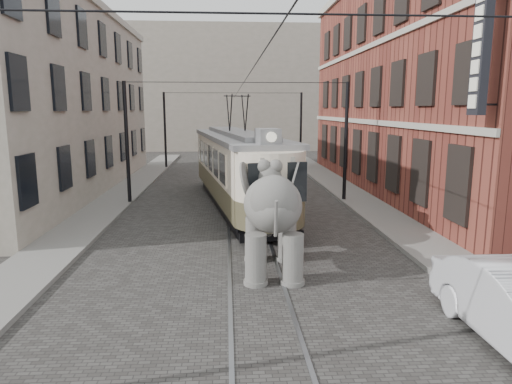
{
  "coord_description": "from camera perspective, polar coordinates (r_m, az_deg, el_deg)",
  "views": [
    {
      "loc": [
        -0.76,
        -16.53,
        4.66
      ],
      "look_at": [
        0.14,
        -2.46,
        2.1
      ],
      "focal_mm": 31.96,
      "sensor_mm": 36.0,
      "label": 1
    }
  ],
  "objects": [
    {
      "name": "ground",
      "position": [
        17.19,
        -1.01,
        -5.44
      ],
      "size": [
        120.0,
        120.0,
        0.0
      ],
      "primitive_type": "plane",
      "color": "#413F3C"
    },
    {
      "name": "tram_rails",
      "position": [
        17.19,
        -1.01,
        -5.4
      ],
      "size": [
        1.54,
        80.0,
        0.02
      ],
      "primitive_type": null,
      "color": "slate",
      "rests_on": "ground"
    },
    {
      "name": "sidewalk_right",
      "position": [
        18.44,
        18.02,
        -4.62
      ],
      "size": [
        2.0,
        60.0,
        0.15
      ],
      "primitive_type": "cube",
      "color": "slate",
      "rests_on": "ground"
    },
    {
      "name": "sidewalk_left",
      "position": [
        18.09,
        -22.13,
        -5.17
      ],
      "size": [
        2.0,
        60.0,
        0.15
      ],
      "primitive_type": "cube",
      "color": "slate",
      "rests_on": "ground"
    },
    {
      "name": "brick_building",
      "position": [
        28.14,
        21.54,
        12.31
      ],
      "size": [
        8.0,
        26.0,
        12.0
      ],
      "primitive_type": "cube",
      "color": "maroon",
      "rests_on": "ground"
    },
    {
      "name": "stucco_building",
      "position": [
        28.44,
        -25.19,
        10.01
      ],
      "size": [
        7.0,
        24.0,
        10.0
      ],
      "primitive_type": "cube",
      "color": "gray",
      "rests_on": "ground"
    },
    {
      "name": "distant_block",
      "position": [
        56.59,
        -2.98,
        12.64
      ],
      "size": [
        28.0,
        10.0,
        14.0
      ],
      "primitive_type": "cube",
      "color": "gray",
      "rests_on": "ground"
    },
    {
      "name": "catenary",
      "position": [
        21.6,
        -2.19,
        5.87
      ],
      "size": [
        11.0,
        30.2,
        6.0
      ],
      "primitive_type": null,
      "color": "black",
      "rests_on": "ground"
    },
    {
      "name": "tram",
      "position": [
        22.02,
        -2.32,
        5.09
      ],
      "size": [
        4.83,
        13.72,
        5.34
      ],
      "primitive_type": null,
      "rotation": [
        0.0,
        0.0,
        0.16
      ],
      "color": "beige",
      "rests_on": "ground"
    },
    {
      "name": "elephant",
      "position": [
        13.06,
        2.1,
        -3.47
      ],
      "size": [
        3.05,
        5.21,
        3.11
      ],
      "primitive_type": null,
      "rotation": [
        0.0,
        0.0,
        -0.05
      ],
      "color": "#615F5A",
      "rests_on": "ground"
    }
  ]
}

